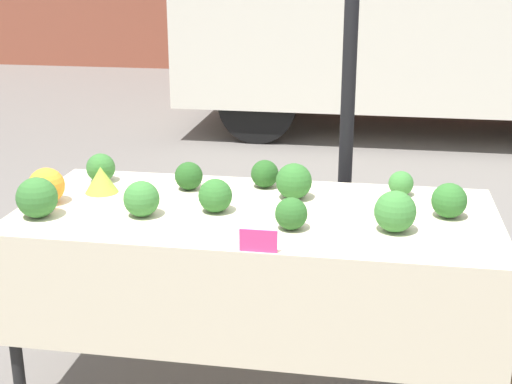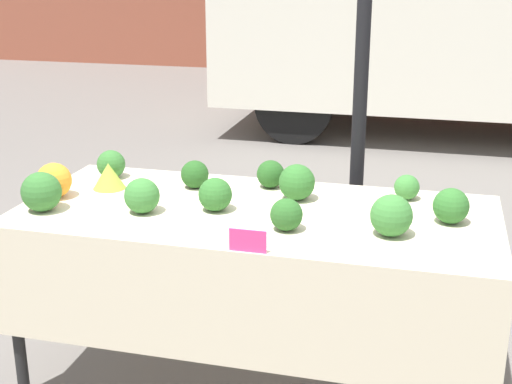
# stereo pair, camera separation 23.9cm
# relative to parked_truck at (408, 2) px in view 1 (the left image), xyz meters

# --- Properties ---
(ground_plane) EXTENTS (40.00, 40.00, 0.00)m
(ground_plane) POSITION_rel_parked_truck_xyz_m (-0.75, -5.19, -1.37)
(ground_plane) COLOR slate
(tent_pole) EXTENTS (0.07, 0.07, 2.26)m
(tent_pole) POSITION_rel_parked_truck_xyz_m (-0.41, -4.48, -0.24)
(tent_pole) COLOR black
(tent_pole) RESTS_ON ground_plane
(parked_truck) EXTENTS (4.99, 2.11, 2.53)m
(parked_truck) POSITION_rel_parked_truck_xyz_m (0.00, 0.00, 0.00)
(parked_truck) COLOR silver
(parked_truck) RESTS_ON ground_plane
(market_table) EXTENTS (1.99, 0.90, 0.81)m
(market_table) POSITION_rel_parked_truck_xyz_m (-0.75, -5.26, -0.65)
(market_table) COLOR beige
(market_table) RESTS_ON ground_plane
(orange_cauliflower) EXTENTS (0.16, 0.16, 0.16)m
(orange_cauliflower) POSITION_rel_parked_truck_xyz_m (-1.65, -5.25, -0.48)
(orange_cauliflower) COLOR orange
(orange_cauliflower) RESTS_ON market_table
(romanesco_head) EXTENTS (0.15, 0.15, 0.12)m
(romanesco_head) POSITION_rel_parked_truck_xyz_m (-1.47, -5.07, -0.50)
(romanesco_head) COLOR #93B238
(romanesco_head) RESTS_ON market_table
(broccoli_head_0) EXTENTS (0.16, 0.16, 0.16)m
(broccoli_head_0) POSITION_rel_parked_truck_xyz_m (-0.18, -5.34, -0.47)
(broccoli_head_0) COLOR #387533
(broccoli_head_0) RESTS_ON market_table
(broccoli_head_1) EXTENTS (0.17, 0.17, 0.17)m
(broccoli_head_1) POSITION_rel_parked_truck_xyz_m (-1.61, -5.42, -0.47)
(broccoli_head_1) COLOR #336B2D
(broccoli_head_1) RESTS_ON market_table
(broccoli_head_2) EXTENTS (0.14, 0.14, 0.14)m
(broccoli_head_2) POSITION_rel_parked_truck_xyz_m (-1.53, -4.92, -0.49)
(broccoli_head_2) COLOR #336B2D
(broccoli_head_2) RESTS_ON market_table
(broccoli_head_3) EXTENTS (0.13, 0.13, 0.13)m
(broccoli_head_3) POSITION_rel_parked_truck_xyz_m (-0.58, -5.38, -0.49)
(broccoli_head_3) COLOR #285B23
(broccoli_head_3) RESTS_ON market_table
(broccoli_head_4) EXTENTS (0.13, 0.13, 0.13)m
(broccoli_head_4) POSITION_rel_parked_truck_xyz_m (-1.10, -4.96, -0.49)
(broccoli_head_4) COLOR #23511E
(broccoli_head_4) RESTS_ON market_table
(broccoli_head_5) EXTENTS (0.14, 0.14, 0.14)m
(broccoli_head_5) POSITION_rel_parked_truck_xyz_m (0.04, -5.14, -0.48)
(broccoli_head_5) COLOR #2D6628
(broccoli_head_5) RESTS_ON market_table
(broccoli_head_6) EXTENTS (0.16, 0.16, 0.16)m
(broccoli_head_6) POSITION_rel_parked_truck_xyz_m (-0.61, -5.01, -0.48)
(broccoli_head_6) COLOR #2D6628
(broccoli_head_6) RESTS_ON market_table
(broccoli_head_7) EXTENTS (0.14, 0.14, 0.14)m
(broccoli_head_7) POSITION_rel_parked_truck_xyz_m (-0.91, -5.24, -0.48)
(broccoli_head_7) COLOR #2D6628
(broccoli_head_7) RESTS_ON market_table
(broccoli_head_8) EXTENTS (0.15, 0.15, 0.15)m
(broccoli_head_8) POSITION_rel_parked_truck_xyz_m (-1.19, -5.34, -0.48)
(broccoli_head_8) COLOR #387533
(broccoli_head_8) RESTS_ON market_table
(broccoli_head_9) EXTENTS (0.11, 0.11, 0.11)m
(broccoli_head_9) POSITION_rel_parked_truck_xyz_m (-0.15, -4.89, -0.50)
(broccoli_head_9) COLOR #387533
(broccoli_head_9) RESTS_ON market_table
(broccoli_head_10) EXTENTS (0.13, 0.13, 0.13)m
(broccoli_head_10) POSITION_rel_parked_truck_xyz_m (-0.76, -4.87, -0.49)
(broccoli_head_10) COLOR #23511E
(broccoli_head_10) RESTS_ON market_table
(price_sign) EXTENTS (0.14, 0.01, 0.08)m
(price_sign) POSITION_rel_parked_truck_xyz_m (-0.67, -5.63, -0.51)
(price_sign) COLOR #E53D84
(price_sign) RESTS_ON market_table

